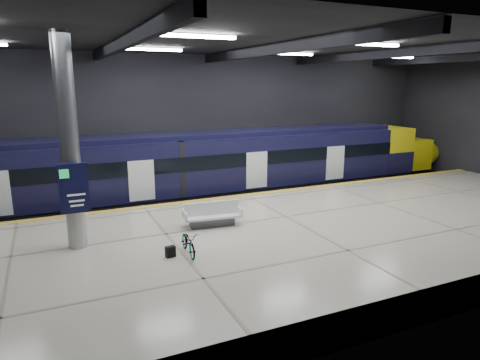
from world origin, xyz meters
TOP-DOWN VIEW (x-y plane):
  - ground at (0.00, 0.00)m, footprint 30.00×30.00m
  - room_shell at (-0.00, 0.00)m, footprint 30.10×16.10m
  - platform at (0.00, -2.50)m, footprint 30.00×11.00m
  - safety_strip at (0.00, 2.75)m, footprint 30.00×0.40m
  - rails at (0.00, 5.50)m, footprint 30.00×1.52m
  - train at (0.00, 5.50)m, footprint 29.40×2.84m
  - bench at (-3.17, -0.84)m, footprint 2.24×1.12m
  - bicycle at (-4.82, -3.12)m, footprint 0.59×1.49m
  - pannier_bag at (-5.42, -3.12)m, footprint 0.33×0.23m
  - info_column at (-8.00, -1.03)m, footprint 0.90×0.78m

SIDE VIEW (x-z plane):
  - ground at x=0.00m, z-range 0.00..0.00m
  - rails at x=0.00m, z-range 0.00..0.16m
  - platform at x=0.00m, z-range 0.00..1.10m
  - safety_strip at x=0.00m, z-range 1.10..1.11m
  - pannier_bag at x=-5.42m, z-range 1.10..1.45m
  - bench at x=-3.17m, z-range 0.96..1.91m
  - bicycle at x=-4.82m, z-range 1.10..1.87m
  - train at x=0.00m, z-range 0.16..3.95m
  - info_column at x=-8.00m, z-range 1.01..7.91m
  - room_shell at x=0.00m, z-range 1.69..9.74m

